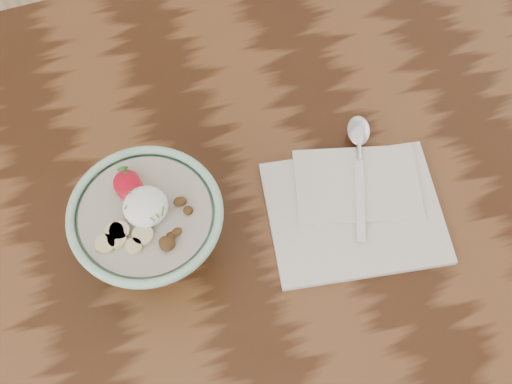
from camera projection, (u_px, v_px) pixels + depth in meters
The scene contains 4 objects.
table at pixel (214, 235), 107.09cm from camera, with size 160.00×90.00×75.00cm.
breakfast_bowl at pixel (149, 227), 90.25cm from camera, with size 19.29×19.29×13.00cm.
napkin at pixel (355, 207), 98.25cm from camera, with size 26.32×22.87×1.45cm.
spoon at pixel (359, 147), 101.21cm from camera, with size 9.35×19.46×1.05cm.
Camera 1 is at (-7.98, -43.81, 163.52)cm, focal length 50.00 mm.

